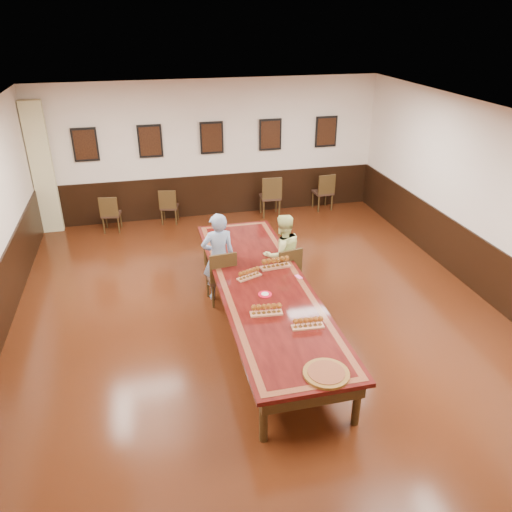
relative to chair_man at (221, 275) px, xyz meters
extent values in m
cube|color=black|center=(0.53, -0.91, -0.51)|extent=(8.00, 10.00, 0.02)
cube|color=white|center=(0.53, -0.91, 2.71)|extent=(8.00, 10.00, 0.02)
cube|color=beige|center=(0.53, 4.10, 1.10)|extent=(8.00, 0.02, 3.20)
cube|color=beige|center=(4.54, -0.91, 1.10)|extent=(0.02, 10.00, 3.20)
imported|color=#436AA9|center=(-0.01, 0.11, 0.30)|extent=(0.61, 0.43, 1.58)
imported|color=#E3EC93|center=(1.11, 0.07, 0.24)|extent=(0.83, 0.70, 1.47)
cube|color=#FD549B|center=(1.13, -0.82, 0.26)|extent=(0.10, 0.15, 0.01)
cube|color=#CCC48C|center=(-3.22, 3.91, 0.95)|extent=(0.45, 0.18, 2.90)
cube|color=black|center=(0.53, 4.07, 0.00)|extent=(7.98, 0.04, 1.00)
cube|color=black|center=(4.51, -0.91, 0.00)|extent=(0.04, 9.98, 1.00)
cube|color=black|center=(0.53, -0.91, 0.22)|extent=(1.40, 5.00, 0.06)
cube|color=brown|center=(0.53, -0.91, 0.26)|extent=(1.28, 4.88, 0.00)
cube|color=black|center=(0.53, -0.91, 0.26)|extent=(1.10, 4.70, 0.00)
cube|color=black|center=(0.53, -0.91, 0.07)|extent=(1.25, 4.85, 0.18)
cylinder|color=black|center=(-0.05, -3.23, -0.15)|extent=(0.10, 0.10, 0.69)
cylinder|color=black|center=(1.11, -3.23, -0.15)|extent=(0.10, 0.10, 0.69)
cylinder|color=black|center=(-0.05, 1.41, -0.15)|extent=(0.10, 0.10, 0.69)
cylinder|color=black|center=(1.11, 1.41, -0.15)|extent=(0.10, 0.10, 0.69)
cube|color=black|center=(-2.27, 4.03, 1.40)|extent=(0.54, 0.03, 0.74)
cube|color=black|center=(-2.27, 4.01, 1.40)|extent=(0.46, 0.01, 0.64)
cube|color=black|center=(-0.87, 4.03, 1.40)|extent=(0.54, 0.03, 0.74)
cube|color=black|center=(-0.87, 4.01, 1.40)|extent=(0.46, 0.01, 0.64)
cube|color=black|center=(0.53, 4.03, 1.40)|extent=(0.54, 0.03, 0.74)
cube|color=black|center=(0.53, 4.01, 1.40)|extent=(0.46, 0.01, 0.64)
cube|color=black|center=(1.93, 4.03, 1.40)|extent=(0.54, 0.03, 0.74)
cube|color=black|center=(1.93, 4.01, 1.40)|extent=(0.46, 0.01, 0.64)
cube|color=black|center=(3.33, 4.03, 1.40)|extent=(0.54, 0.03, 0.74)
cube|color=black|center=(3.33, 4.01, 1.40)|extent=(0.46, 0.01, 0.64)
cube|color=#9F6242|center=(0.36, -0.65, 0.27)|extent=(0.43, 0.27, 0.03)
cube|color=#9F6242|center=(0.85, -0.42, 0.27)|extent=(0.52, 0.20, 0.03)
cube|color=#9F6242|center=(0.36, -1.74, 0.27)|extent=(0.46, 0.18, 0.03)
cube|color=#9F6242|center=(0.82, -2.18, 0.27)|extent=(0.44, 0.16, 0.03)
cylinder|color=red|center=(0.47, -1.23, 0.26)|extent=(0.20, 0.20, 0.02)
cylinder|color=silver|center=(0.47, -1.23, 0.28)|extent=(0.11, 0.11, 0.01)
cylinder|color=brown|center=(0.72, -3.14, 0.27)|extent=(0.56, 0.56, 0.04)
cylinder|color=brown|center=(0.72, -3.14, 0.29)|extent=(0.45, 0.45, 0.01)
camera|label=1|loc=(-1.13, -7.41, 4.08)|focal=35.00mm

